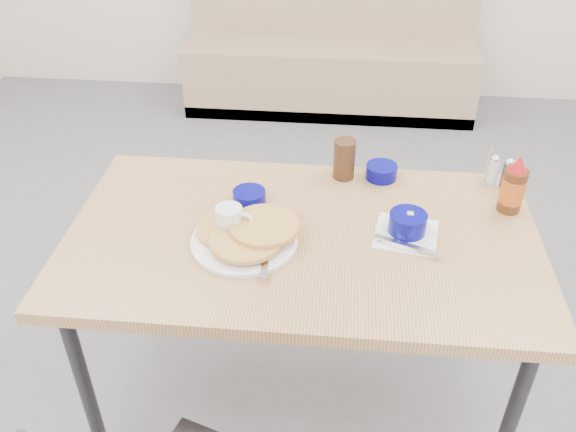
# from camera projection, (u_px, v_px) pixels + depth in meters

# --- Properties ---
(booth_bench) EXTENTS (1.90, 0.56, 1.22)m
(booth_bench) POSITION_uv_depth(u_px,v_px,m) (331.00, 54.00, 4.09)
(booth_bench) COLOR #A28363
(booth_bench) RESTS_ON ground
(dining_table) EXTENTS (1.40, 0.80, 0.76)m
(dining_table) POSITION_uv_depth(u_px,v_px,m) (302.00, 250.00, 1.84)
(dining_table) COLOR tan
(dining_table) RESTS_ON ground
(pancake_plate) EXTENTS (0.31, 0.32, 0.06)m
(pancake_plate) POSITION_uv_depth(u_px,v_px,m) (246.00, 236.00, 1.76)
(pancake_plate) COLOR white
(pancake_plate) RESTS_ON dining_table
(coffee_mug) EXTENTS (0.11, 0.08, 0.09)m
(coffee_mug) POSITION_uv_depth(u_px,v_px,m) (231.00, 220.00, 1.79)
(coffee_mug) COLOR white
(coffee_mug) RESTS_ON dining_table
(grits_setting) EXTENTS (0.21, 0.22, 0.08)m
(grits_setting) POSITION_uv_depth(u_px,v_px,m) (407.00, 226.00, 1.78)
(grits_setting) COLOR white
(grits_setting) RESTS_ON dining_table
(creamer_bowl) EXTENTS (0.10, 0.10, 0.05)m
(creamer_bowl) POSITION_uv_depth(u_px,v_px,m) (249.00, 198.00, 1.92)
(creamer_bowl) COLOR #04056A
(creamer_bowl) RESTS_ON dining_table
(butter_bowl) EXTENTS (0.11, 0.11, 0.05)m
(butter_bowl) POSITION_uv_depth(u_px,v_px,m) (381.00, 172.00, 2.05)
(butter_bowl) COLOR #04056A
(butter_bowl) RESTS_ON dining_table
(amber_tumbler) EXTENTS (0.08, 0.08, 0.14)m
(amber_tumbler) POSITION_uv_depth(u_px,v_px,m) (344.00, 159.00, 2.03)
(amber_tumbler) COLOR #382012
(amber_tumbler) RESTS_ON dining_table
(condiment_caddy) EXTENTS (0.11, 0.09, 0.12)m
(condiment_caddy) POSITION_uv_depth(u_px,v_px,m) (500.00, 173.00, 2.01)
(condiment_caddy) COLOR silver
(condiment_caddy) RESTS_ON dining_table
(syrup_bottle) EXTENTS (0.07, 0.07, 0.19)m
(syrup_bottle) POSITION_uv_depth(u_px,v_px,m) (513.00, 187.00, 1.86)
(syrup_bottle) COLOR #47230F
(syrup_bottle) RESTS_ON dining_table
(sugar_wrapper) EXTENTS (0.04, 0.04, 0.00)m
(sugar_wrapper) POSITION_uv_depth(u_px,v_px,m) (298.00, 216.00, 1.88)
(sugar_wrapper) COLOR #CE4C44
(sugar_wrapper) RESTS_ON dining_table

